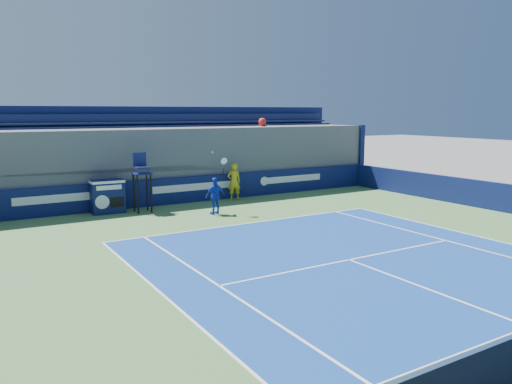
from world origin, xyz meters
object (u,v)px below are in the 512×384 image
match_clock (108,196)px  umpire_chair (142,176)px  ball_person (234,182)px  tennis_player (215,196)px

match_clock → umpire_chair: size_ratio=0.56×
umpire_chair → ball_person: bearing=6.2°
tennis_player → umpire_chair: bearing=140.0°
match_clock → tennis_player: tennis_player is taller
umpire_chair → tennis_player: bearing=-40.0°
umpire_chair → tennis_player: size_ratio=0.96×
match_clock → ball_person: bearing=-0.2°
ball_person → tennis_player: tennis_player is taller
ball_person → match_clock: 5.90m
ball_person → tennis_player: (-2.23, -2.50, -0.11)m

